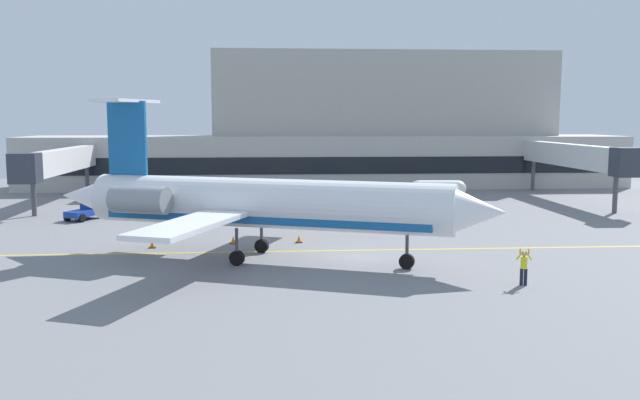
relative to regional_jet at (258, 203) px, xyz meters
The scene contains 13 objects.
ground 6.95m from the regional_jet, ahead, with size 120.00×120.00×0.11m.
terminal_building 47.34m from the regional_jet, 76.21° to the left, with size 76.29×12.02×17.48m.
jet_bridge_west 34.49m from the regional_jet, 126.67° to the left, with size 2.40×21.89×5.78m.
jet_bridge_east 42.31m from the regional_jet, 39.12° to the left, with size 2.40×23.82×6.18m.
regional_jet is the anchor object (origin of this frame).
baggage_tug 23.71m from the regional_jet, 130.42° to the left, with size 2.95×3.81×2.20m.
pushback_tractor 21.44m from the regional_jet, 81.62° to the left, with size 2.16×3.08×2.05m.
belt_loader 28.07m from the regional_jet, 72.75° to the left, with size 3.51×3.42×2.27m.
fuel_tank 34.52m from the regional_jet, 57.07° to the left, with size 6.06×2.15×2.18m.
marshaller 16.24m from the regional_jet, 28.35° to the right, with size 0.81×0.37×1.97m.
safety_cone_alpha 9.07m from the regional_jet, 149.96° to the left, with size 0.47×0.47×0.55m.
safety_cone_bravo 6.94m from the regional_jet, 63.05° to the left, with size 0.47×0.47×0.55m.
safety_cone_charlie 6.56m from the regional_jet, 109.35° to the left, with size 0.47×0.47×0.55m.
Camera 1 is at (-5.05, -40.50, 8.79)m, focal length 37.37 mm.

